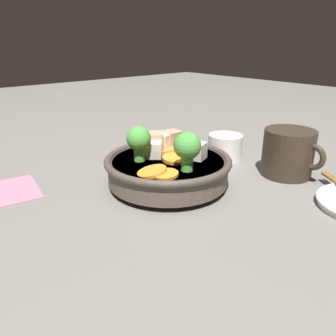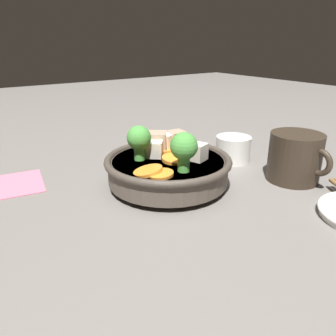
% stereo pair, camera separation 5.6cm
% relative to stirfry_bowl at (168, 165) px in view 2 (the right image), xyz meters
% --- Properties ---
extents(ground_plane, '(3.00, 3.00, 0.00)m').
position_rel_stirfry_bowl_xyz_m(ground_plane, '(0.00, 0.00, -0.04)').
color(ground_plane, slate).
extents(stirfry_bowl, '(0.22, 0.22, 0.11)m').
position_rel_stirfry_bowl_xyz_m(stirfry_bowl, '(0.00, 0.00, 0.00)').
color(stirfry_bowl, '#51473D').
rests_on(stirfry_bowl, ground_plane).
extents(tea_cup, '(0.07, 0.07, 0.05)m').
position_rel_stirfry_bowl_xyz_m(tea_cup, '(-0.02, 0.18, -0.01)').
color(tea_cup, white).
rests_on(tea_cup, ground_plane).
extents(dark_mug, '(0.12, 0.09, 0.09)m').
position_rel_stirfry_bowl_xyz_m(dark_mug, '(0.11, 0.20, 0.01)').
color(dark_mug, '#33281E').
rests_on(dark_mug, ground_plane).
extents(napkin, '(0.12, 0.09, 0.00)m').
position_rel_stirfry_bowl_xyz_m(napkin, '(-0.15, -0.21, -0.04)').
color(napkin, '#D16B84').
rests_on(napkin, ground_plane).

